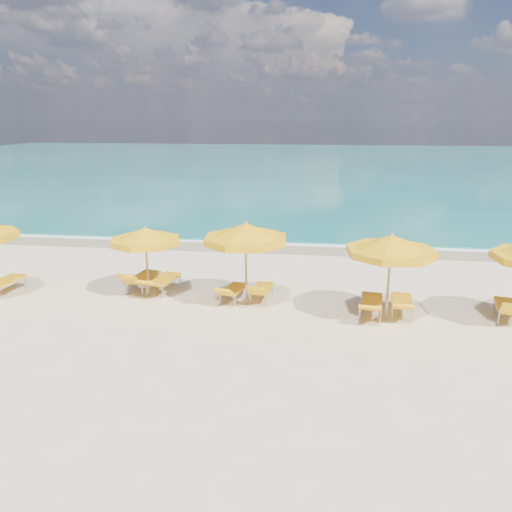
# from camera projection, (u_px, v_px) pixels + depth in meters

# --- Properties ---
(ground_plane) EXTENTS (120.00, 120.00, 0.00)m
(ground_plane) POSITION_uv_depth(u_px,v_px,m) (250.00, 307.00, 15.25)
(ground_plane) COLOR beige
(ocean) EXTENTS (120.00, 80.00, 0.30)m
(ocean) POSITION_uv_depth(u_px,v_px,m) (306.00, 164.00, 61.05)
(ocean) COLOR #126760
(ocean) RESTS_ON ground
(wet_sand_band) EXTENTS (120.00, 2.60, 0.01)m
(wet_sand_band) POSITION_uv_depth(u_px,v_px,m) (273.00, 246.00, 22.31)
(wet_sand_band) COLOR tan
(wet_sand_band) RESTS_ON ground
(foam_line) EXTENTS (120.00, 1.20, 0.03)m
(foam_line) POSITION_uv_depth(u_px,v_px,m) (275.00, 242.00, 23.07)
(foam_line) COLOR white
(foam_line) RESTS_ON ground
(whitecap_near) EXTENTS (14.00, 0.36, 0.05)m
(whitecap_near) POSITION_uv_depth(u_px,v_px,m) (196.00, 206.00, 32.23)
(whitecap_near) COLOR white
(whitecap_near) RESTS_ON ground
(whitecap_far) EXTENTS (18.00, 0.30, 0.05)m
(whitecap_far) POSITION_uv_depth(u_px,v_px,m) (402.00, 194.00, 37.13)
(whitecap_far) COLOR white
(whitecap_far) RESTS_ON ground
(umbrella_2) EXTENTS (2.41, 2.41, 2.31)m
(umbrella_2) POSITION_uv_depth(u_px,v_px,m) (145.00, 236.00, 15.71)
(umbrella_2) COLOR tan
(umbrella_2) RESTS_ON ground
(umbrella_3) EXTENTS (3.25, 3.25, 2.63)m
(umbrella_3) POSITION_uv_depth(u_px,v_px,m) (246.00, 234.00, 14.85)
(umbrella_3) COLOR tan
(umbrella_3) RESTS_ON ground
(umbrella_4) EXTENTS (3.12, 3.12, 2.55)m
(umbrella_4) POSITION_uv_depth(u_px,v_px,m) (391.00, 246.00, 13.75)
(umbrella_4) COLOR tan
(umbrella_4) RESTS_ON ground
(lounger_1_right) EXTENTS (0.81, 2.01, 0.77)m
(lounger_1_right) POSITION_uv_depth(u_px,v_px,m) (4.00, 287.00, 16.34)
(lounger_1_right) COLOR #A5A8AD
(lounger_1_right) RESTS_ON ground
(lounger_2_left) EXTENTS (0.90, 2.00, 0.88)m
(lounger_2_left) POSITION_uv_depth(u_px,v_px,m) (143.00, 282.00, 16.74)
(lounger_2_left) COLOR #A5A8AD
(lounger_2_left) RESTS_ON ground
(lounger_2_right) EXTENTS (0.96, 2.04, 0.76)m
(lounger_2_right) POSITION_uv_depth(u_px,v_px,m) (163.00, 285.00, 16.55)
(lounger_2_right) COLOR #A5A8AD
(lounger_2_right) RESTS_ON ground
(lounger_3_left) EXTENTS (0.85, 1.72, 0.71)m
(lounger_3_left) POSITION_uv_depth(u_px,v_px,m) (233.00, 294.00, 15.78)
(lounger_3_left) COLOR #A5A8AD
(lounger_3_left) RESTS_ON ground
(lounger_3_right) EXTENTS (0.70, 1.68, 0.75)m
(lounger_3_right) POSITION_uv_depth(u_px,v_px,m) (262.00, 293.00, 15.83)
(lounger_3_right) COLOR #A5A8AD
(lounger_3_right) RESTS_ON ground
(lounger_4_left) EXTENTS (0.87, 2.01, 0.74)m
(lounger_4_left) POSITION_uv_depth(u_px,v_px,m) (371.00, 307.00, 14.59)
(lounger_4_left) COLOR #A5A8AD
(lounger_4_left) RESTS_ON ground
(lounger_4_right) EXTENTS (0.81, 1.90, 0.72)m
(lounger_4_right) POSITION_uv_depth(u_px,v_px,m) (401.00, 307.00, 14.68)
(lounger_4_right) COLOR #A5A8AD
(lounger_4_right) RESTS_ON ground
(lounger_5_left) EXTENTS (0.93, 1.85, 0.85)m
(lounger_5_left) POSITION_uv_depth(u_px,v_px,m) (507.00, 312.00, 14.28)
(lounger_5_left) COLOR #A5A8AD
(lounger_5_left) RESTS_ON ground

